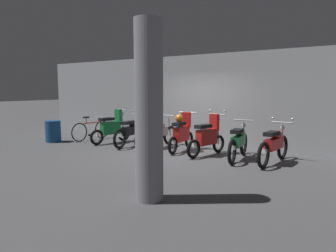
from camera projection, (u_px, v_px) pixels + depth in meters
The scene contains 12 objects.
ground_plane at pixel (174, 153), 9.38m from camera, with size 80.00×80.00×0.00m, color #4C4C4F.
back_wall at pixel (207, 100), 10.84m from camera, with size 16.00×0.30×3.06m, color #9EA0A3.
motorbike_slot_0 at pixel (112, 128), 11.07m from camera, with size 0.58×1.67×1.29m.
motorbike_slot_1 at pixel (131, 131), 10.55m from camera, with size 0.59×1.94×1.15m.
motorbike_slot_2 at pixel (157, 132), 10.16m from camera, with size 0.56×1.95×1.08m.
motorbike_slot_3 at pixel (182, 133), 9.64m from camera, with size 0.56×1.68×1.18m.
motorbike_slot_4 at pixel (208, 137), 9.02m from camera, with size 0.58×1.67×1.29m.
motorbike_slot_5 at pixel (239, 141), 8.53m from camera, with size 0.56×1.94×1.03m.
motorbike_slot_6 at pixel (274, 144), 8.04m from camera, with size 0.59×1.95×1.15m.
bicycle at pixel (91, 130), 11.72m from camera, with size 0.50×1.73×0.89m.
support_pillar at pixel (149, 112), 5.28m from camera, with size 0.48×0.48×3.06m, color gray.
trash_bin at pixel (53, 131), 11.28m from camera, with size 0.54×0.54×0.76m, color navy.
Camera 1 is at (5.10, -7.67, 1.92)m, focal length 33.71 mm.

